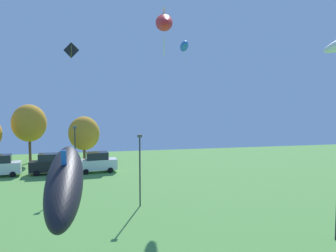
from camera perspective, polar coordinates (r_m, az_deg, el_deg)
The scene contains 11 objects.
kite_flying_2 at distance 15.92m, azimuth -0.67°, elevation 16.23°, with size 1.17×3.40×2.11m.
kite_flying_4 at distance 37.11m, azimuth 2.61°, elevation 12.65°, with size 1.42×3.76×2.32m.
kite_flying_6 at distance 32.76m, azimuth -15.25°, elevation 11.65°, with size 1.37×0.36×1.40m.
kite_flying_8 at distance 9.29m, azimuth -16.24°, elevation -8.65°, with size 0.91×4.22×1.90m.
parked_car_second_from_left at distance 44.64m, azimuth -25.35°, elevation -5.81°, with size 4.58×2.29×2.48m.
parked_car_third_from_left at distance 43.92m, azimuth -18.39°, elevation -5.79°, with size 4.67×2.15×2.41m.
parked_car_rightmost_in_row at distance 43.49m, azimuth -11.30°, elevation -5.73°, with size 4.76×2.37×2.42m.
light_post_0 at distance 29.47m, azimuth -4.54°, elevation -6.38°, with size 0.36×0.20×5.97m.
light_post_1 at distance 35.79m, azimuth -14.65°, elevation -4.31°, with size 0.36×0.20×6.22m.
treeline_tree_2 at distance 51.72m, azimuth -21.39°, elevation 0.42°, with size 4.61×4.61×7.96m.
treeline_tree_3 at distance 48.97m, azimuth -13.32°, elevation -1.16°, with size 4.12×4.12×6.36m.
Camera 1 is at (-0.82, 1.68, 9.14)m, focal length 38.00 mm.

